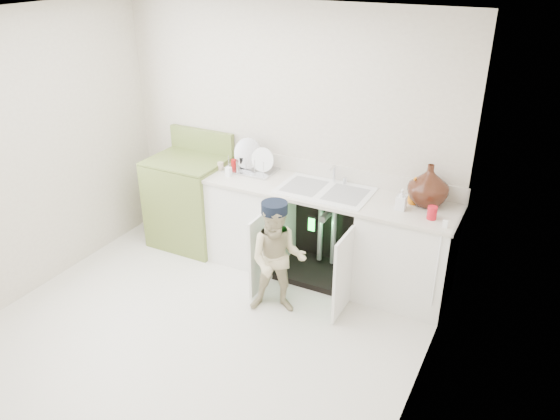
{
  "coord_description": "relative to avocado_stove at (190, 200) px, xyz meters",
  "views": [
    {
      "loc": [
        2.28,
        -3.03,
        2.92
      ],
      "look_at": [
        0.35,
        0.7,
        0.88
      ],
      "focal_mm": 35.0,
      "sensor_mm": 36.0,
      "label": 1
    }
  ],
  "objects": [
    {
      "name": "counter_run",
      "position": [
        1.56,
        0.03,
        -0.01
      ],
      "size": [
        2.44,
        1.02,
        1.27
      ],
      "color": "white",
      "rests_on": "ground"
    },
    {
      "name": "room_shell",
      "position": [
        0.97,
        -1.18,
        0.76
      ],
      "size": [
        6.0,
        5.5,
        1.26
      ],
      "color": "beige",
      "rests_on": "ground"
    },
    {
      "name": "ground",
      "position": [
        0.97,
        -1.18,
        -0.49
      ],
      "size": [
        3.5,
        3.5,
        0.0
      ],
      "primitive_type": "plane",
      "color": "beige",
      "rests_on": "ground"
    },
    {
      "name": "repair_worker",
      "position": [
        1.4,
        -0.68,
        0.03
      ],
      "size": [
        0.6,
        0.64,
        1.04
      ],
      "rotation": [
        0.0,
        0.0,
        0.38
      ],
      "color": "#C7BC8E",
      "rests_on": "ground"
    },
    {
      "name": "avocado_stove",
      "position": [
        0.0,
        0.0,
        0.0
      ],
      "size": [
        0.77,
        0.65,
        1.19
      ],
      "color": "olive",
      "rests_on": "ground"
    }
  ]
}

